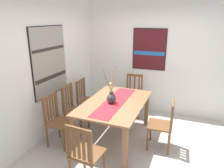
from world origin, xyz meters
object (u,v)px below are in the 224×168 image
centerpiece_vase (111,97)px  chair_1 (74,108)px  chair_2 (133,95)px  chair_4 (86,99)px  dining_table (115,107)px  chair_0 (57,119)px  chair_5 (85,153)px  painting_on_side_wall (149,49)px  chair_3 (164,124)px  painting_on_back_wall (49,61)px

centerpiece_vase → chair_1: 0.94m
chair_2 → chair_4: 1.14m
dining_table → chair_4: (0.56, 0.92, -0.18)m
chair_0 → chair_4: bearing=0.2°
chair_1 → chair_2: bearing=-36.4°
chair_4 → chair_5: (-1.81, -0.94, 0.01)m
chair_1 → painting_on_side_wall: size_ratio=1.00×
chair_1 → chair_4: chair_1 is taller
dining_table → chair_5: bearing=-178.9°
centerpiece_vase → chair_2: (1.29, -0.05, -0.39)m
centerpiece_vase → chair_5: bearing=-177.0°
chair_1 → chair_3: bearing=-88.9°
dining_table → chair_3: 0.93m
chair_5 → painting_on_back_wall: painting_on_back_wall is taller
chair_0 → chair_5: chair_0 is taller
chair_5 → painting_on_side_wall: (2.80, -0.26, 1.05)m
centerpiece_vase → chair_4: bearing=53.6°
centerpiece_vase → chair_4: 1.16m
dining_table → chair_4: 1.09m
centerpiece_vase → chair_5: (-1.16, -0.06, -0.38)m
chair_5 → chair_2: bearing=0.2°
chair_1 → painting_on_side_wall: painting_on_side_wall is taller
chair_4 → centerpiece_vase: bearing=-126.4°
chair_4 → painting_on_side_wall: painting_on_side_wall is taller
chair_2 → chair_5: 2.46m
painting_on_side_wall → chair_5: bearing=174.8°
chair_4 → chair_5: bearing=-152.5°
centerpiece_vase → chair_0: bearing=118.1°
chair_4 → chair_5: size_ratio=0.98×
centerpiece_vase → chair_3: size_ratio=0.77×
chair_5 → centerpiece_vase: bearing=3.0°
dining_table → chair_0: (-0.56, 0.92, -0.16)m
chair_1 → centerpiece_vase: bearing=-94.2°
chair_1 → chair_2: (1.23, -0.91, -0.01)m
chair_0 → chair_3: (0.57, -1.83, -0.01)m
chair_0 → chair_5: size_ratio=1.00×
chair_2 → chair_4: (-0.65, 0.93, -0.01)m
chair_1 → dining_table: bearing=-88.1°
chair_1 → chair_4: (0.59, 0.03, -0.01)m
chair_2 → painting_on_back_wall: painting_on_back_wall is taller
chair_2 → painting_on_side_wall: (0.35, -0.27, 1.06)m
chair_3 → chair_4: 1.92m
centerpiece_vase → painting_on_back_wall: bearing=93.4°
dining_table → chair_2: (1.20, -0.01, -0.17)m
chair_3 → chair_5: chair_5 is taller
chair_3 → painting_on_back_wall: painting_on_back_wall is taller
chair_3 → chair_4: (0.55, 1.84, 0.00)m
chair_0 → painting_on_back_wall: bearing=42.9°
chair_3 → chair_4: chair_4 is taller
chair_2 → centerpiece_vase: bearing=177.7°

